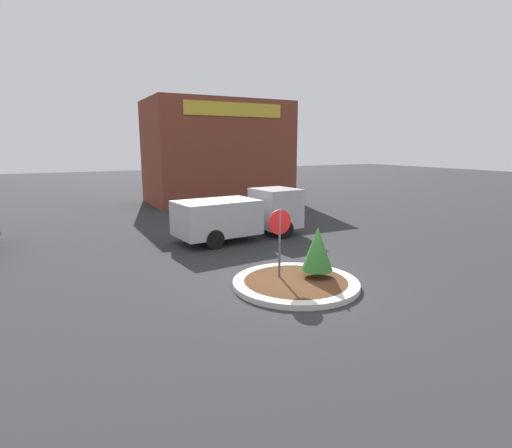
{
  "coord_description": "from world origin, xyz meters",
  "views": [
    {
      "loc": [
        -6.36,
        -9.57,
        4.15
      ],
      "look_at": [
        0.46,
        3.45,
        1.26
      ],
      "focal_mm": 28.0,
      "sensor_mm": 36.0,
      "label": 1
    }
  ],
  "objects": [
    {
      "name": "utility_truck",
      "position": [
        1.19,
        6.33,
        1.14
      ],
      "size": [
        5.96,
        2.65,
        2.16
      ],
      "rotation": [
        0.0,
        0.0,
        0.1
      ],
      "color": "#B2B2B7",
      "rests_on": "ground_plane"
    },
    {
      "name": "island_shrub",
      "position": [
        0.79,
        0.02,
        1.05
      ],
      "size": [
        0.96,
        0.96,
        1.56
      ],
      "color": "brown",
      "rests_on": "traffic_island"
    },
    {
      "name": "traffic_island",
      "position": [
        0.0,
        0.0,
        0.08
      ],
      "size": [
        3.8,
        3.8,
        0.17
      ],
      "color": "beige",
      "rests_on": "ground_plane"
    },
    {
      "name": "storefront_building",
      "position": [
        5.09,
        18.38,
        3.66
      ],
      "size": [
        10.06,
        6.07,
        7.31
      ],
      "color": "brown",
      "rests_on": "ground_plane"
    },
    {
      "name": "stop_sign",
      "position": [
        -0.24,
        0.57,
        1.59
      ],
      "size": [
        0.77,
        0.07,
        2.28
      ],
      "color": "#4C4C51",
      "rests_on": "ground_plane"
    },
    {
      "name": "ground_plane",
      "position": [
        0.0,
        0.0,
        0.0
      ],
      "size": [
        120.0,
        120.0,
        0.0
      ],
      "primitive_type": "plane",
      "color": "#2D2D30"
    }
  ]
}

